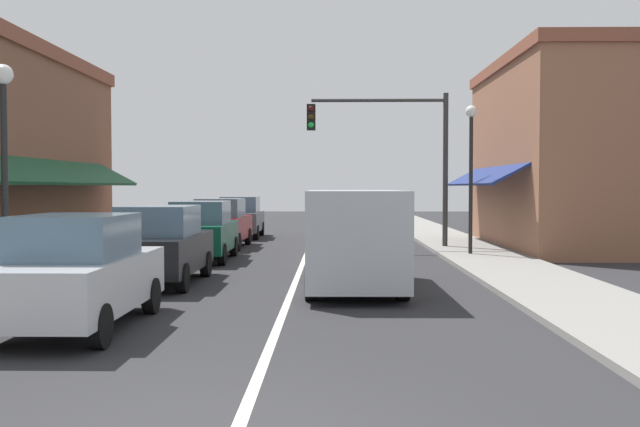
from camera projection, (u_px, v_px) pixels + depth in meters
ground_plane at (307, 253)px, 23.85m from camera, size 80.00×80.00×0.00m
sidewalk_left at (142, 251)px, 23.95m from camera, size 2.60×56.00×0.12m
sidewalk_right at (473, 251)px, 23.75m from camera, size 2.60×56.00×0.12m
lane_center_stripe at (307, 253)px, 23.85m from camera, size 0.14×52.00×0.01m
storefront_right_block at (556, 154)px, 25.57m from camera, size 5.36×10.20×6.73m
parked_car_nearest_left at (77, 272)px, 11.03m from camera, size 1.80×4.11×1.77m
parked_car_second_left at (160, 245)px, 16.15m from camera, size 1.79×4.10×1.77m
parked_car_third_left at (202, 231)px, 21.32m from camera, size 1.84×4.13×1.77m
parked_car_far_left at (221, 223)px, 25.83m from camera, size 1.84×4.13×1.77m
parked_car_distant_left at (241, 217)px, 30.87m from camera, size 1.84×4.13×1.77m
van_in_lane at (354, 236)px, 15.39m from camera, size 2.04×5.20×2.12m
traffic_signal_mast_arm at (396, 143)px, 25.00m from camera, size 4.93×0.50×5.46m
street_lamp_left_near at (4, 142)px, 12.89m from camera, size 0.36×0.36×4.39m
street_lamp_right_mid at (471, 155)px, 22.20m from camera, size 0.36×0.36×4.71m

